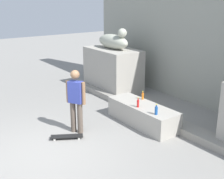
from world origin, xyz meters
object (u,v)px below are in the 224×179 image
skateboard (67,136)px  skater (76,99)px  bottle_blue (156,110)px  statue_reclining_left (114,41)px  bottle_red (138,103)px  bottle_orange (143,96)px

skateboard → skater: bearing=55.6°
skateboard → bottle_blue: size_ratio=2.91×
statue_reclining_left → skateboard: bearing=-52.0°
skateboard → bottle_blue: 2.33m
skater → skateboard: size_ratio=2.10×
bottle_red → skateboard: bearing=-103.7°
statue_reclining_left → skater: statue_reclining_left is taller
statue_reclining_left → skateboard: 4.61m
skater → bottle_orange: skater is taller
skateboard → bottle_orange: bottle_orange is taller
bottle_red → bottle_orange: bearing=127.8°
bottle_red → bottle_blue: bearing=2.5°
skater → bottle_orange: (0.26, 2.03, -0.25)m
skateboard → bottle_red: (0.47, 1.91, 0.61)m
statue_reclining_left → bottle_red: size_ratio=5.92×
skateboard → bottle_blue: (1.13, 1.94, 0.61)m
bottle_orange → skateboard: bearing=-91.4°
statue_reclining_left → bottle_orange: 3.07m
skater → bottle_red: 1.67m
statue_reclining_left → bottle_blue: 4.18m
statue_reclining_left → skater: size_ratio=0.96×
statue_reclining_left → skateboard: size_ratio=2.01×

